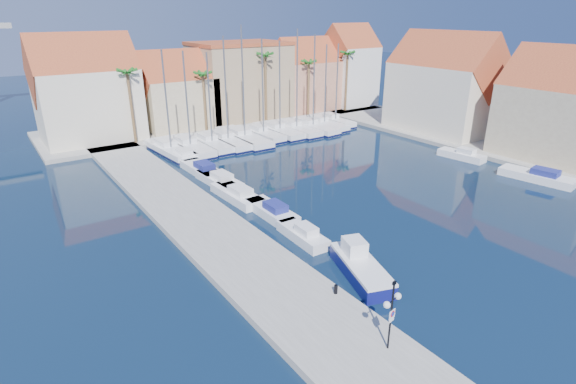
% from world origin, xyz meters
% --- Properties ---
extents(ground, '(260.00, 260.00, 0.00)m').
position_xyz_m(ground, '(0.00, 0.00, 0.00)').
color(ground, black).
rests_on(ground, ground).
extents(quay_west, '(6.00, 77.00, 0.50)m').
position_xyz_m(quay_west, '(-9.00, 13.50, 0.25)').
color(quay_west, gray).
rests_on(quay_west, ground).
extents(shore_north, '(54.00, 16.00, 0.50)m').
position_xyz_m(shore_north, '(10.00, 48.00, 0.25)').
color(shore_north, gray).
rests_on(shore_north, ground).
extents(shore_east, '(12.00, 60.00, 0.50)m').
position_xyz_m(shore_east, '(32.00, 15.00, 0.25)').
color(shore_east, gray).
rests_on(shore_east, ground).
extents(lamp_post, '(1.32, 0.55, 3.93)m').
position_xyz_m(lamp_post, '(-7.55, -3.69, 3.08)').
color(lamp_post, black).
rests_on(lamp_post, quay_west).
extents(bollard, '(0.23, 0.23, 0.57)m').
position_xyz_m(bollard, '(-6.64, 1.42, 0.78)').
color(bollard, black).
rests_on(bollard, quay_west).
extents(fishing_boat, '(3.85, 6.39, 2.12)m').
position_xyz_m(fishing_boat, '(-3.51, 2.63, 0.70)').
color(fishing_boat, navy).
rests_on(fishing_boat, ground).
extents(motorboat_west_0, '(1.80, 5.09, 1.40)m').
position_xyz_m(motorboat_west_0, '(-3.66, 8.73, 0.51)').
color(motorboat_west_0, white).
rests_on(motorboat_west_0, ground).
extents(motorboat_west_1, '(1.94, 5.95, 1.40)m').
position_xyz_m(motorboat_west_1, '(-3.24, 13.68, 0.51)').
color(motorboat_west_1, white).
rests_on(motorboat_west_1, ground).
extents(motorboat_west_2, '(2.34, 6.64, 1.40)m').
position_xyz_m(motorboat_west_2, '(-3.86, 18.67, 0.51)').
color(motorboat_west_2, white).
rests_on(motorboat_west_2, ground).
extents(motorboat_west_3, '(2.42, 6.57, 1.40)m').
position_xyz_m(motorboat_west_3, '(-3.48, 23.14, 0.51)').
color(motorboat_west_3, white).
rests_on(motorboat_west_3, ground).
extents(motorboat_west_4, '(2.33, 6.71, 1.40)m').
position_xyz_m(motorboat_west_4, '(-3.51, 27.13, 0.51)').
color(motorboat_west_4, white).
rests_on(motorboat_west_4, ground).
extents(motorboat_west_5, '(2.05, 6.16, 1.40)m').
position_xyz_m(motorboat_west_5, '(-3.34, 32.98, 0.51)').
color(motorboat_west_5, white).
rests_on(motorboat_west_5, ground).
extents(motorboat_east_0, '(3.38, 7.40, 1.40)m').
position_xyz_m(motorboat_east_0, '(24.02, 5.40, 0.51)').
color(motorboat_east_0, white).
rests_on(motorboat_east_0, ground).
extents(motorboat_east_1, '(2.42, 5.60, 1.40)m').
position_xyz_m(motorboat_east_1, '(24.01, 14.43, 0.51)').
color(motorboat_east_1, white).
rests_on(motorboat_east_1, ground).
extents(sailboat_0, '(3.38, 10.16, 12.33)m').
position_xyz_m(sailboat_0, '(-3.73, 36.18, 0.58)').
color(sailboat_0, white).
rests_on(sailboat_0, ground).
extents(sailboat_1, '(2.90, 10.49, 12.07)m').
position_xyz_m(sailboat_1, '(-1.22, 36.13, 0.57)').
color(sailboat_1, white).
rests_on(sailboat_1, ground).
extents(sailboat_2, '(2.47, 9.34, 11.78)m').
position_xyz_m(sailboat_2, '(1.66, 35.88, 0.58)').
color(sailboat_2, white).
rests_on(sailboat_2, ground).
extents(sailboat_3, '(2.71, 9.99, 13.58)m').
position_xyz_m(sailboat_3, '(3.92, 35.86, 0.60)').
color(sailboat_3, white).
rests_on(sailboat_3, ground).
extents(sailboat_4, '(3.20, 11.57, 14.79)m').
position_xyz_m(sailboat_4, '(6.52, 36.13, 0.59)').
color(sailboat_4, white).
rests_on(sailboat_4, ground).
extents(sailboat_5, '(2.67, 8.78, 13.11)m').
position_xyz_m(sailboat_5, '(9.56, 36.20, 0.62)').
color(sailboat_5, white).
rests_on(sailboat_5, ground).
extents(sailboat_6, '(2.71, 9.88, 12.77)m').
position_xyz_m(sailboat_6, '(12.40, 36.43, 0.59)').
color(sailboat_6, white).
rests_on(sailboat_6, ground).
extents(sailboat_7, '(2.84, 10.11, 14.18)m').
position_xyz_m(sailboat_7, '(15.07, 36.14, 0.61)').
color(sailboat_7, white).
rests_on(sailboat_7, ground).
extents(sailboat_8, '(3.46, 10.25, 13.41)m').
position_xyz_m(sailboat_8, '(17.66, 35.71, 0.60)').
color(sailboat_8, white).
rests_on(sailboat_8, ground).
extents(sailboat_9, '(3.11, 9.55, 11.99)m').
position_xyz_m(sailboat_9, '(20.18, 36.13, 0.59)').
color(sailboat_9, white).
rests_on(sailboat_9, ground).
extents(sailboat_10, '(2.36, 8.37, 11.97)m').
position_xyz_m(sailboat_10, '(22.92, 36.70, 0.61)').
color(sailboat_10, white).
rests_on(sailboat_10, ground).
extents(building_0, '(12.30, 9.00, 13.50)m').
position_xyz_m(building_0, '(-10.00, 47.00, 6.52)').
color(building_0, beige).
rests_on(building_0, shore_north).
extents(building_1, '(10.30, 8.00, 11.00)m').
position_xyz_m(building_1, '(2.00, 47.00, 5.30)').
color(building_1, tan).
rests_on(building_1, shore_north).
extents(building_2, '(14.20, 10.20, 11.50)m').
position_xyz_m(building_2, '(13.00, 48.00, 6.26)').
color(building_2, tan).
rests_on(building_2, shore_north).
extents(building_3, '(10.30, 8.00, 12.00)m').
position_xyz_m(building_3, '(25.00, 47.00, 5.86)').
color(building_3, tan).
rests_on(building_3, shore_north).
extents(building_4, '(8.30, 8.00, 14.00)m').
position_xyz_m(building_4, '(34.00, 46.00, 6.97)').
color(building_4, white).
rests_on(building_4, shore_north).
extents(building_5, '(9.00, 12.30, 12.50)m').
position_xyz_m(building_5, '(32.00, 8.00, 5.96)').
color(building_5, tan).
rests_on(building_5, shore_east).
extents(building_6, '(9.00, 14.30, 13.50)m').
position_xyz_m(building_6, '(32.00, 24.00, 6.52)').
color(building_6, beige).
rests_on(building_6, shore_east).
extents(palm_0, '(2.60, 2.60, 10.15)m').
position_xyz_m(palm_0, '(-6.00, 42.00, 9.08)').
color(palm_0, brown).
rests_on(palm_0, shore_north).
extents(palm_1, '(2.60, 2.60, 9.15)m').
position_xyz_m(palm_1, '(4.00, 42.00, 8.14)').
color(palm_1, brown).
rests_on(palm_1, shore_north).
extents(palm_2, '(2.60, 2.60, 11.15)m').
position_xyz_m(palm_2, '(14.00, 42.00, 10.02)').
color(palm_2, brown).
rests_on(palm_2, shore_north).
extents(palm_3, '(2.60, 2.60, 9.65)m').
position_xyz_m(palm_3, '(22.00, 42.00, 8.61)').
color(palm_3, brown).
rests_on(palm_3, shore_north).
extents(palm_4, '(2.60, 2.60, 10.65)m').
position_xyz_m(palm_4, '(30.00, 42.00, 9.55)').
color(palm_4, brown).
rests_on(palm_4, shore_north).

